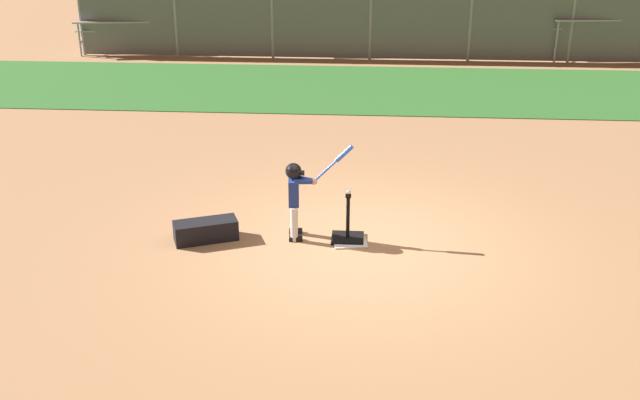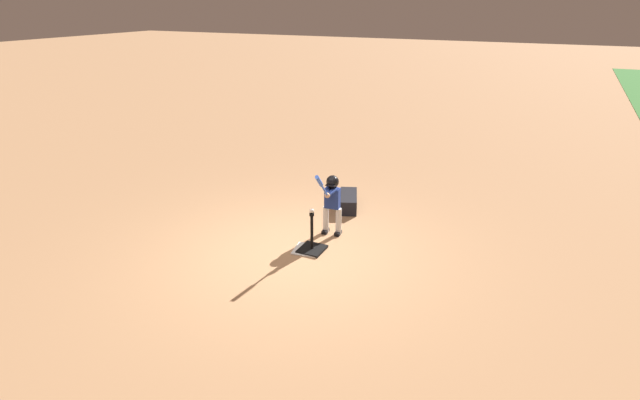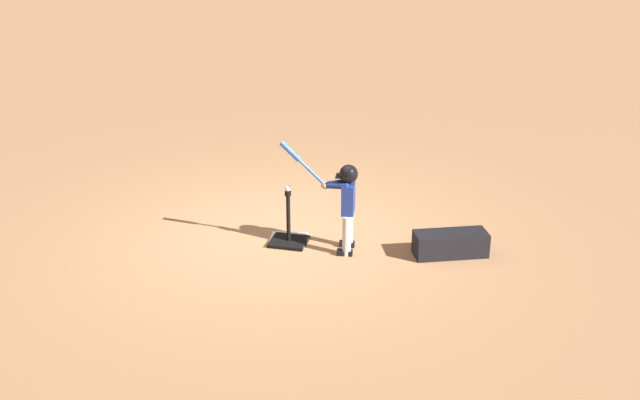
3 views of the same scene
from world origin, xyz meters
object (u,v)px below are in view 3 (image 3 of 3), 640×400
Objects in this scene: batting_tee at (289,236)px; equipment_bag at (450,244)px; baseball at (288,189)px; batter_child at (345,197)px.

batting_tee reaches higher than equipment_bag.
batter_child is at bearing 176.96° from baseball.
batting_tee is 0.91m from batter_child.
batting_tee is 8.99× the size of baseball.
batter_child is at bearing -13.10° from equipment_bag.
equipment_bag is at bearing -175.64° from baseball.
batting_tee is 0.50× the size of batter_child.
batter_child is at bearing 176.96° from batting_tee.
baseball is 1.99m from equipment_bag.
batter_child reaches higher than batting_tee.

